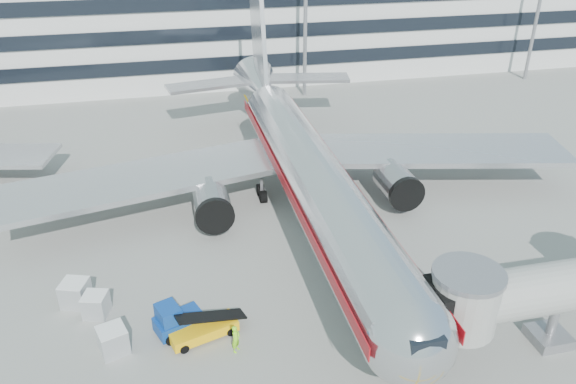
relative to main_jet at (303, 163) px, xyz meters
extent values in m
plane|color=gray|center=(0.00, -11.72, -4.23)|extent=(180.00, 180.00, 0.00)
cube|color=#F0AD0C|center=(0.00, -1.72, -4.23)|extent=(0.25, 70.00, 0.01)
cylinder|color=silver|center=(0.00, -3.72, -0.03)|extent=(5.00, 36.00, 5.00)
sphere|color=silver|center=(0.00, -21.72, -0.03)|extent=(5.00, 5.00, 5.00)
cone|color=silver|center=(0.00, 19.28, 0.57)|extent=(5.00, 10.00, 5.00)
cube|color=black|center=(0.00, -23.22, 1.09)|extent=(1.80, 1.20, 0.90)
cube|color=#B7B7BC|center=(13.00, 1.78, -0.83)|extent=(24.95, 12.07, 0.50)
cube|color=#B7B7BC|center=(-13.00, 1.78, -0.83)|extent=(24.95, 12.07, 0.50)
cylinder|color=#99999E|center=(8.00, -1.72, -2.03)|extent=(3.00, 4.20, 3.00)
cylinder|color=#99999E|center=(-8.00, -1.72, -2.03)|extent=(3.00, 4.20, 3.00)
cylinder|color=black|center=(8.00, -3.72, -2.03)|extent=(3.10, 0.50, 3.10)
cylinder|color=black|center=(-8.00, -3.72, -2.03)|extent=(3.10, 0.50, 3.10)
cube|color=#B7B7BC|center=(0.00, 19.78, 4.97)|extent=(0.45, 9.39, 13.72)
cube|color=#B7B7BC|center=(5.50, 20.28, 1.17)|extent=(10.41, 4.94, 0.35)
cube|color=#B7B7BC|center=(-5.50, 20.28, 1.17)|extent=(10.41, 4.94, 0.35)
cylinder|color=gray|center=(0.00, -19.72, -3.33)|extent=(0.24, 0.24, 1.80)
cylinder|color=black|center=(0.00, -19.72, -3.78)|extent=(0.35, 0.90, 0.90)
cylinder|color=gray|center=(3.20, 2.28, -3.23)|extent=(0.30, 0.30, 2.00)
cylinder|color=gray|center=(-3.20, 2.28, -3.23)|extent=(0.30, 0.30, 2.00)
cube|color=#A60B13|center=(2.52, -3.72, 0.27)|extent=(0.06, 38.00, 0.90)
cube|color=#A60B13|center=(-2.52, -3.72, 0.27)|extent=(0.06, 38.00, 0.90)
cylinder|color=#A8A8A3|center=(10.50, -19.72, -0.03)|extent=(13.00, 3.00, 3.00)
cylinder|color=#A8A8A3|center=(4.20, -19.72, -0.03)|extent=(3.80, 3.80, 3.40)
cylinder|color=gray|center=(4.20, -19.72, 1.87)|extent=(4.00, 4.00, 0.30)
cube|color=black|center=(2.90, -19.72, -0.03)|extent=(1.40, 2.60, 2.60)
cylinder|color=gray|center=(10.50, -19.72, -2.63)|extent=(0.56, 0.56, 3.20)
cube|color=gray|center=(10.50, -19.72, -3.88)|extent=(2.20, 2.20, 0.70)
cylinder|color=black|center=(9.60, -19.72, -3.88)|extent=(0.35, 0.70, 0.70)
cylinder|color=black|center=(11.40, -19.72, -3.88)|extent=(0.35, 0.70, 0.70)
cube|color=silver|center=(0.00, 46.28, 3.27)|extent=(150.00, 24.00, 15.00)
cube|color=black|center=(0.00, 34.18, -0.23)|extent=(150.00, 0.30, 1.80)
cube|color=black|center=(0.00, 34.18, 3.77)|extent=(150.00, 0.30, 1.80)
cube|color=black|center=(0.00, 34.18, 7.77)|extent=(150.00, 0.30, 1.80)
cylinder|color=gray|center=(8.00, 30.28, 8.27)|extent=(0.50, 0.50, 25.00)
cube|color=#FFB70A|center=(-10.05, -14.58, -3.71)|extent=(4.45, 2.66, 0.67)
cube|color=black|center=(-10.05, -14.58, -2.85)|extent=(4.52, 2.27, 1.46)
cylinder|color=black|center=(-11.70, -14.38, -3.95)|extent=(0.62, 0.42, 0.57)
cylinder|color=black|center=(-11.32, -15.65, -3.95)|extent=(0.62, 0.42, 0.57)
cylinder|color=black|center=(-8.78, -13.50, -3.95)|extent=(0.62, 0.42, 0.57)
cylinder|color=black|center=(-8.40, -14.78, -3.95)|extent=(0.62, 0.42, 0.57)
cube|color=navy|center=(-11.46, -13.68, -3.56)|extent=(3.32, 2.61, 0.94)
cube|color=navy|center=(-12.04, -13.90, -2.62)|extent=(1.73, 1.91, 1.15)
cube|color=black|center=(-12.04, -13.90, -2.26)|extent=(1.56, 1.68, 0.10)
cylinder|color=black|center=(-12.62, -13.29, -3.87)|extent=(0.79, 0.56, 0.73)
cylinder|color=black|center=(-12.05, -14.75, -3.87)|extent=(0.79, 0.56, 0.73)
cylinder|color=black|center=(-10.87, -12.61, -3.87)|extent=(0.79, 0.56, 0.73)
cylinder|color=black|center=(-10.30, -14.06, -3.87)|extent=(0.79, 0.56, 0.73)
cube|color=silver|center=(-15.40, -14.59, -3.42)|extent=(2.00, 2.00, 1.63)
cube|color=white|center=(-15.40, -14.59, -2.58)|extent=(2.00, 2.00, 0.06)
cube|color=silver|center=(-18.02, -9.42, -3.39)|extent=(2.08, 2.08, 1.69)
cube|color=white|center=(-18.02, -9.42, -2.52)|extent=(2.08, 2.08, 0.06)
cube|color=silver|center=(-16.63, -10.86, -3.48)|extent=(1.82, 1.82, 1.52)
cube|color=white|center=(-16.63, -10.86, -2.70)|extent=(1.82, 1.82, 0.06)
imported|color=#95FF1A|center=(-8.25, -16.21, -3.31)|extent=(0.76, 0.81, 1.85)
camera|label=1|loc=(-10.96, -41.62, 20.01)|focal=35.00mm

